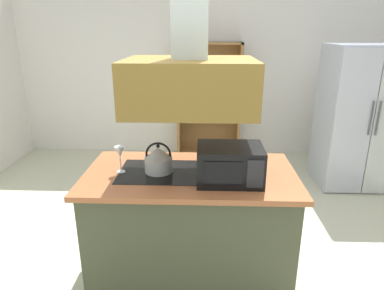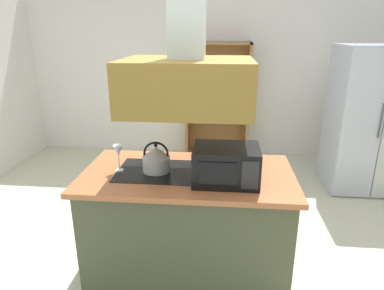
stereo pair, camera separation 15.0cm
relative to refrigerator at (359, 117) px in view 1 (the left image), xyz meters
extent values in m
plane|color=beige|center=(-1.89, -1.81, -0.88)|extent=(7.80, 7.80, 0.00)
cube|color=silver|center=(-1.89, 1.19, 0.47)|extent=(6.00, 0.12, 2.70)
cube|color=#42472F|center=(-2.04, -1.83, -0.45)|extent=(1.53, 0.80, 0.86)
cube|color=#A75E35|center=(-2.04, -1.83, 0.00)|extent=(1.61, 0.88, 0.04)
cube|color=black|center=(-2.28, -1.83, 0.02)|extent=(0.60, 0.48, 0.00)
cube|color=olive|center=(-2.04, -1.83, 0.68)|extent=(0.90, 0.70, 0.36)
cube|color=#AEB5C6|center=(0.00, 0.01, 0.00)|extent=(0.90, 0.72, 1.77)
cube|color=#B3B6C4|center=(-0.23, -0.36, 0.00)|extent=(0.44, 0.03, 1.73)
cylinder|color=#4C4C51|center=(-0.04, -0.39, 0.09)|extent=(0.02, 0.02, 0.40)
cylinder|color=#4C4C51|center=(0.04, -0.39, 0.09)|extent=(0.02, 0.02, 0.40)
cube|color=olive|center=(-2.33, 0.93, -0.01)|extent=(0.04, 0.40, 1.76)
cube|color=olive|center=(-1.42, 0.93, -0.01)|extent=(0.04, 0.40, 1.76)
cube|color=olive|center=(-1.88, 0.93, 0.86)|extent=(0.96, 0.40, 0.03)
cube|color=olive|center=(-1.88, 0.93, -0.84)|extent=(0.96, 0.40, 0.08)
cube|color=olive|center=(-1.88, 1.12, -0.01)|extent=(0.96, 0.02, 1.76)
cube|color=olive|center=(-1.88, 0.93, -0.18)|extent=(0.88, 0.36, 0.02)
cube|color=olive|center=(-1.88, 0.93, 0.26)|extent=(0.88, 0.36, 0.02)
cylinder|color=beige|center=(-2.05, 0.88, -0.15)|extent=(0.18, 0.18, 0.05)
cylinder|color=beige|center=(-2.05, 0.88, -0.10)|extent=(0.17, 0.17, 0.05)
cylinder|color=beige|center=(-2.05, 0.88, -0.06)|extent=(0.16, 0.16, 0.05)
cylinder|color=silver|center=(-1.76, 0.89, 0.33)|extent=(0.01, 0.01, 0.12)
cone|color=silver|center=(-1.76, 0.89, 0.43)|extent=(0.07, 0.07, 0.08)
cylinder|color=silver|center=(-1.61, 0.89, 0.33)|extent=(0.01, 0.01, 0.12)
cone|color=silver|center=(-1.61, 0.89, 0.43)|extent=(0.07, 0.07, 0.08)
cylinder|color=#B9BEB5|center=(-2.28, -1.83, 0.08)|extent=(0.21, 0.21, 0.12)
cone|color=#B3B9B8|center=(-2.28, -1.83, 0.17)|extent=(0.20, 0.20, 0.07)
sphere|color=black|center=(-2.28, -1.83, 0.22)|extent=(0.03, 0.03, 0.03)
torus|color=black|center=(-2.28, -1.83, 0.16)|extent=(0.20, 0.02, 0.20)
cube|color=white|center=(-1.79, -1.54, 0.02)|extent=(0.36, 0.27, 0.02)
cube|color=black|center=(-1.76, -1.98, 0.15)|extent=(0.46, 0.34, 0.26)
cube|color=black|center=(-1.81, -2.15, 0.15)|extent=(0.26, 0.01, 0.17)
cube|color=#262628|center=(-1.60, -2.15, 0.15)|extent=(0.11, 0.01, 0.20)
cylinder|color=silver|center=(-2.57, -1.85, 0.02)|extent=(0.06, 0.06, 0.01)
cylinder|color=silver|center=(-2.57, -1.85, 0.08)|extent=(0.01, 0.01, 0.11)
cone|color=silver|center=(-2.57, -1.85, 0.18)|extent=(0.08, 0.08, 0.09)
camera|label=1|loc=(-1.94, -4.22, 1.05)|focal=31.81mm
camera|label=2|loc=(-1.79, -4.21, 1.05)|focal=31.81mm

